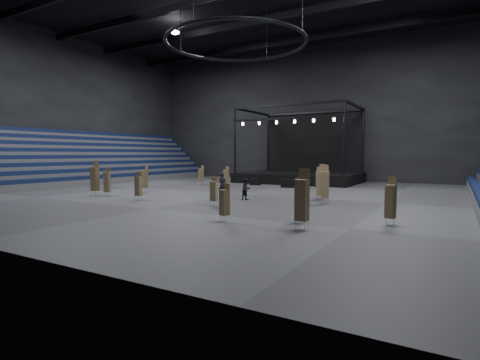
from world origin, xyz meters
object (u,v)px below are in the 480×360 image
Objects in this scene: chair_stack_5 at (201,175)px; chair_stack_6 at (318,178)px; flight_case_left at (255,182)px; chair_stack_8 at (320,183)px; chair_stack_0 at (214,191)px; chair_stack_2 at (299,200)px; chair_stack_7 at (95,178)px; chair_stack_9 at (145,179)px; chair_stack_12 at (107,182)px; stage at (302,170)px; chair_stack_14 at (225,202)px; crew_member at (246,189)px; chair_stack_11 at (391,201)px; man_center at (222,185)px; chair_stack_4 at (138,185)px; flight_case_right at (296,183)px; chair_stack_13 at (227,177)px; chair_stack_10 at (226,176)px; chair_stack_1 at (302,199)px; chair_stack_15 at (325,184)px; chair_stack_3 at (322,182)px; flight_case_mid at (287,184)px.

chair_stack_5 is 1.00× the size of chair_stack_6.
flight_case_left is 14.62m from chair_stack_8.
chair_stack_2 is at bearing -36.19° from chair_stack_0.
chair_stack_9 is at bearing 58.05° from chair_stack_7.
chair_stack_9 is 1.00× the size of chair_stack_12.
stage is 7.02× the size of chair_stack_14.
chair_stack_11 is at bearing -97.74° from crew_member.
chair_stack_12 reaches higher than chair_stack_2.
chair_stack_4 is at bearing 35.93° from man_center.
man_center is at bearing -25.52° from chair_stack_5.
chair_stack_12 is at bearing -122.76° from flight_case_right.
flight_case_left is 0.53× the size of chair_stack_4.
flight_case_left is 3.36m from chair_stack_13.
chair_stack_7 reaches higher than chair_stack_4.
chair_stack_5 is 3.39m from chair_stack_10.
chair_stack_10 is at bearing 133.55° from chair_stack_1.
chair_stack_15 is at bearing -65.00° from crew_member.
chair_stack_6 reaches higher than chair_stack_4.
chair_stack_3 is 0.99× the size of chair_stack_15.
flight_case_left is 0.58× the size of chair_stack_14.
chair_stack_11 is at bearing -19.87° from chair_stack_0.
chair_stack_13 is at bearing -175.71° from chair_stack_6.
chair_stack_14 is (-1.41, -11.21, -0.24)m from chair_stack_8.
stage is 4.78× the size of chair_stack_7.
chair_stack_15 is (-1.80, 9.30, -0.03)m from chair_stack_1.
chair_stack_5 is at bearing -169.83° from flight_case_mid.
crew_member reaches higher than flight_case_mid.
chair_stack_13 is at bearing 133.16° from chair_stack_1.
chair_stack_11 is at bearing -12.79° from chair_stack_5.
flight_case_right is at bearing 21.83° from crew_member.
flight_case_left is at bearing 134.03° from chair_stack_14.
crew_member is at bearing -83.05° from flight_case_mid.
chair_stack_5 is at bearing -129.23° from stage.
chair_stack_15 reaches higher than chair_stack_9.
chair_stack_12 is (-18.26, 3.52, 0.02)m from chair_stack_2.
stage is 6.26× the size of chair_stack_6.
chair_stack_9 is at bearing -173.98° from chair_stack_3.
chair_stack_4 is 0.91× the size of chair_stack_9.
chair_stack_13 is at bearing 59.68° from chair_stack_7.
chair_stack_2 reaches higher than chair_stack_10.
chair_stack_14 is at bearing -140.15° from crew_member.
chair_stack_0 is 7.97m from chair_stack_2.
chair_stack_15 is at bearing -55.57° from flight_case_mid.
flight_case_mid is at bearing -79.36° from stage.
chair_stack_9 reaches higher than man_center.
chair_stack_13 is at bearing -131.52° from flight_case_left.
chair_stack_7 is 18.87m from chair_stack_15.
stage reaches higher than chair_stack_14.
chair_stack_9 is (-7.99, -19.19, -0.20)m from stage.
chair_stack_7 is 1.44× the size of man_center.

